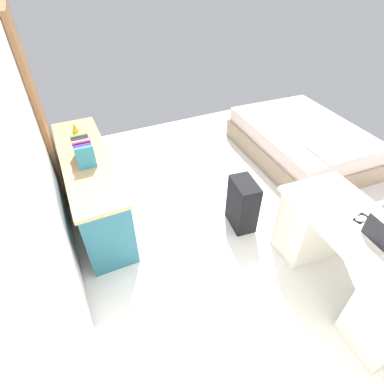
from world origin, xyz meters
name	(u,v)px	position (x,y,z in m)	size (l,w,h in m)	color
ground_plane	(266,214)	(0.00, 0.00, 0.00)	(5.27, 5.27, 0.00)	silver
wall_back	(25,154)	(0.00, 2.13, 1.41)	(4.19, 0.10, 2.82)	white
door_wooden	(40,112)	(1.54, 2.05, 1.02)	(0.88, 0.05, 2.04)	#936038
desk	(352,260)	(-1.06, -0.04, 0.38)	(1.48, 0.76, 0.73)	silver
credenza	(93,187)	(0.85, 1.75, 0.38)	(1.80, 0.48, 0.77)	#235B6B
bed	(302,142)	(0.83, -1.16, 0.24)	(1.98, 1.51, 0.58)	gray
suitcase_black	(242,204)	(0.01, 0.35, 0.29)	(0.36, 0.22, 0.58)	black
computer_mouse	(361,219)	(-0.95, -0.10, 0.75)	(0.06, 0.10, 0.03)	white
cell_phone_by_mouse	(361,218)	(-0.94, -0.11, 0.74)	(0.07, 0.14, 0.01)	black
book_row	(84,152)	(0.78, 1.75, 0.87)	(0.31, 0.17, 0.23)	teal
figurine_small	(75,128)	(1.44, 1.75, 0.82)	(0.08, 0.08, 0.11)	gold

